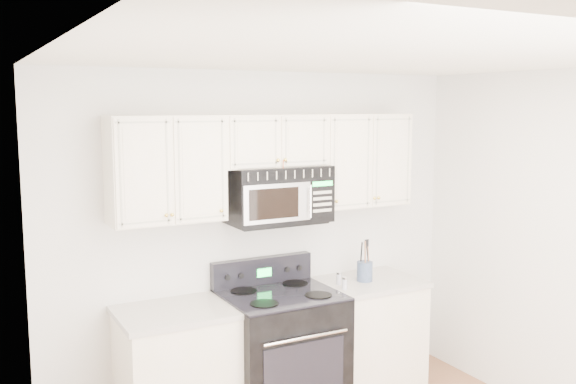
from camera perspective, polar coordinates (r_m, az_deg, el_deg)
room at (r=3.66m, az=9.74°, el=-8.89°), size 3.51×3.51×2.61m
base_cabinet_left at (r=4.81m, az=-9.59°, el=-15.82°), size 0.86×0.65×0.92m
base_cabinet_right at (r=5.48m, az=6.89°, el=-12.76°), size 0.86×0.65×0.92m
range at (r=5.03m, az=-0.68°, el=-13.92°), size 0.85×0.77×1.14m
upper_cabinets at (r=4.87m, az=-1.58°, el=2.95°), size 2.44×0.37×0.75m
microwave at (r=4.89m, az=-0.86°, el=-0.20°), size 0.78×0.44×0.43m
utensil_crock at (r=5.28m, az=6.84°, el=-6.95°), size 0.13×0.13×0.34m
shaker_salt at (r=5.04m, az=5.06°, el=-8.08°), size 0.04×0.04×0.10m
shaker_pepper at (r=5.17m, az=4.54°, el=-7.65°), size 0.04×0.04×0.10m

